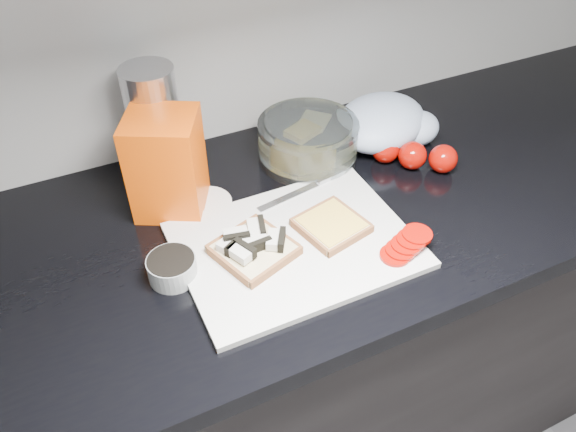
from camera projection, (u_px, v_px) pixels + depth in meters
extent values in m
cube|color=black|center=(306.00, 350.00, 1.38)|extent=(3.50, 0.60, 0.86)
cube|color=black|center=(312.00, 213.00, 1.09)|extent=(3.50, 0.64, 0.04)
cube|color=silver|center=(295.00, 245.00, 0.98)|extent=(0.40, 0.30, 0.01)
cube|color=beige|center=(254.00, 250.00, 0.95)|extent=(0.15, 0.15, 0.02)
cube|color=silver|center=(229.00, 243.00, 0.94)|extent=(0.05, 0.04, 0.02)
cube|color=black|center=(229.00, 243.00, 0.94)|extent=(0.04, 0.03, 0.02)
cube|color=silver|center=(236.00, 235.00, 0.95)|extent=(0.05, 0.03, 0.02)
cube|color=black|center=(236.00, 235.00, 0.95)|extent=(0.05, 0.02, 0.02)
cube|color=silver|center=(255.00, 229.00, 0.97)|extent=(0.03, 0.05, 0.02)
cube|color=black|center=(255.00, 229.00, 0.97)|extent=(0.02, 0.05, 0.02)
cube|color=silver|center=(240.00, 253.00, 0.92)|extent=(0.04, 0.05, 0.02)
cube|color=black|center=(240.00, 253.00, 0.92)|extent=(0.03, 0.05, 0.02)
cube|color=silver|center=(256.00, 242.00, 0.95)|extent=(0.04, 0.03, 0.02)
cube|color=black|center=(256.00, 242.00, 0.95)|extent=(0.05, 0.01, 0.02)
cube|color=silver|center=(274.00, 240.00, 0.95)|extent=(0.04, 0.05, 0.02)
cube|color=black|center=(274.00, 240.00, 0.95)|extent=(0.03, 0.04, 0.02)
cube|color=beige|center=(331.00, 226.00, 1.00)|extent=(0.13, 0.13, 0.01)
cube|color=gold|center=(332.00, 222.00, 1.00)|extent=(0.11, 0.11, 0.00)
cylinder|color=#910A03|center=(395.00, 255.00, 0.95)|extent=(0.07, 0.07, 0.01)
cylinder|color=#910A03|center=(401.00, 250.00, 0.95)|extent=(0.06, 0.06, 0.01)
cylinder|color=#910A03|center=(406.00, 245.00, 0.96)|extent=(0.06, 0.06, 0.01)
cylinder|color=#910A03|center=(412.00, 239.00, 0.96)|extent=(0.05, 0.05, 0.01)
cylinder|color=#910A03|center=(417.00, 234.00, 0.97)|extent=(0.06, 0.06, 0.01)
cube|color=#B8B9BD|center=(288.00, 197.00, 1.07)|extent=(0.14, 0.04, 0.00)
cube|color=#B8B9BD|center=(330.00, 177.00, 1.11)|extent=(0.06, 0.02, 0.01)
cylinder|color=gray|center=(172.00, 268.00, 0.92)|extent=(0.08, 0.08, 0.04)
cylinder|color=black|center=(171.00, 261.00, 0.91)|extent=(0.08, 0.08, 0.01)
cylinder|color=silver|center=(206.00, 203.00, 1.07)|extent=(0.13, 0.13, 0.01)
cylinder|color=silver|center=(308.00, 141.00, 1.16)|extent=(0.21, 0.21, 0.09)
cube|color=gold|center=(302.00, 148.00, 1.16)|extent=(0.08, 0.07, 0.05)
cube|color=#D2C47E|center=(313.00, 142.00, 1.20)|extent=(0.09, 0.09, 0.02)
cube|color=#DF4003|center=(167.00, 165.00, 1.01)|extent=(0.16, 0.16, 0.19)
cylinder|color=#B4B4B9|center=(156.00, 126.00, 1.06)|extent=(0.10, 0.10, 0.24)
ellipsoid|color=silver|center=(381.00, 122.00, 1.20)|extent=(0.27, 0.24, 0.10)
ellipsoid|color=silver|center=(417.00, 128.00, 1.21)|extent=(0.13, 0.12, 0.07)
sphere|color=#910A03|center=(412.00, 155.00, 1.14)|extent=(0.06, 0.06, 0.06)
sphere|color=#910A03|center=(443.00, 159.00, 1.14)|extent=(0.06, 0.06, 0.06)
sphere|color=#910A03|center=(386.00, 149.00, 1.16)|extent=(0.06, 0.06, 0.06)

